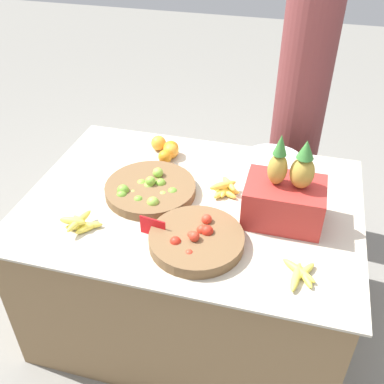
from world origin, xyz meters
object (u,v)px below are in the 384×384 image
Objects in this scene: lime_bowl at (150,189)px; produce_crate at (285,196)px; tomato_basket at (196,239)px; vendor_person at (297,124)px; metal_bowl at (272,166)px; price_sign at (153,227)px.

lime_bowl is 1.03× the size of produce_crate.
tomato_basket is at bearing -141.52° from produce_crate.
vendor_person reaches higher than tomato_basket.
metal_bowl is at bearing 31.45° from lime_bowl.
lime_bowl reaches higher than metal_bowl.
tomato_basket is at bearing -43.36° from lime_bowl.
price_sign is 1.26m from vendor_person.
produce_crate is (0.62, -0.03, 0.10)m from lime_bowl.
lime_bowl is 3.70× the size of price_sign.
metal_bowl is 0.18× the size of vendor_person.
tomato_basket is 0.23× the size of vendor_person.
metal_bowl is 0.56m from vendor_person.
produce_crate is at bearing -76.08° from metal_bowl.
vendor_person is at bearing 74.47° from tomato_basket.
metal_bowl is 0.37m from produce_crate.
vendor_person is at bearing 81.06° from metal_bowl.
metal_bowl is at bearing 68.87° from tomato_basket.
produce_crate is 0.91m from vendor_person.
tomato_basket is 0.65m from metal_bowl.
produce_crate reaches higher than metal_bowl.
vendor_person is (0.09, 0.55, -0.03)m from metal_bowl.
lime_bowl is at bearing 136.64° from tomato_basket.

